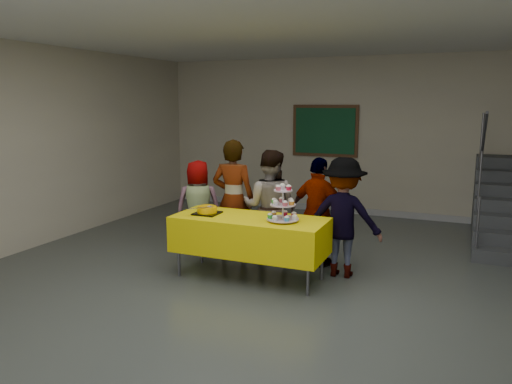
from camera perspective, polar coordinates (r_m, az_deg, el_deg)
room_shell at (r=4.93m, az=0.35°, el=9.98°), size 10.00×10.04×3.02m
bake_table at (r=6.13m, az=-0.74°, el=-4.86°), size 1.88×0.78×0.77m
cupcake_stand at (r=5.84m, az=3.09°, el=-1.78°), size 0.38×0.38×0.44m
bear_cake at (r=6.27m, az=-5.61°, el=-1.99°), size 0.32×0.36×0.12m
schoolchild_a at (r=7.24m, az=-6.59°, el=-1.63°), size 0.77×0.66×1.34m
schoolchild_b at (r=6.87m, az=-2.60°, el=-0.86°), size 0.64×0.46×1.66m
schoolchild_c at (r=6.70m, az=1.54°, el=-1.69°), size 0.82×0.69×1.54m
schoolchild_d at (r=6.60m, az=7.17°, el=-2.32°), size 0.91×0.55×1.45m
schoolchild_e at (r=6.28m, az=9.93°, el=-2.87°), size 0.99×0.61×1.49m
noticeboard at (r=9.86m, az=7.89°, el=6.94°), size 1.30×0.05×1.00m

